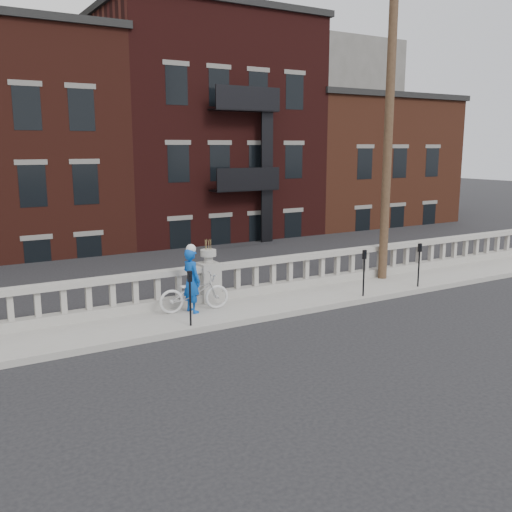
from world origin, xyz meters
The scene contains 11 objects.
ground centered at (0.00, 0.00, 0.00)m, with size 120.00×120.00×0.00m, color black.
sidewalk centered at (0.00, 3.00, 0.07)m, with size 32.00×2.20×0.15m, color gray.
balustrade centered at (0.00, 3.95, 0.64)m, with size 28.00×0.34×1.03m.
planter_pedestal centered at (0.00, 3.95, 0.83)m, with size 0.55×0.55×1.76m.
lower_level centered at (0.56, 23.04, 2.63)m, with size 80.00×44.00×20.80m.
utility_pole centered at (6.20, 3.60, 5.24)m, with size 1.60×0.28×10.00m.
parking_meter_b centered at (-1.37, 2.15, 1.00)m, with size 0.10×0.09×1.36m.
parking_meter_c centered at (4.11, 2.15, 1.00)m, with size 0.10×0.09×1.36m.
parking_meter_d centered at (6.33, 2.15, 1.00)m, with size 0.10×0.09×1.36m.
bicycle centered at (-0.76, 3.27, 0.65)m, with size 0.66×1.89×0.99m, color silver.
cyclist centered at (-0.86, 3.20, 1.00)m, with size 0.62×0.41×1.70m, color #0B46AA.
Camera 1 is at (-6.78, -10.10, 4.44)m, focal length 40.00 mm.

